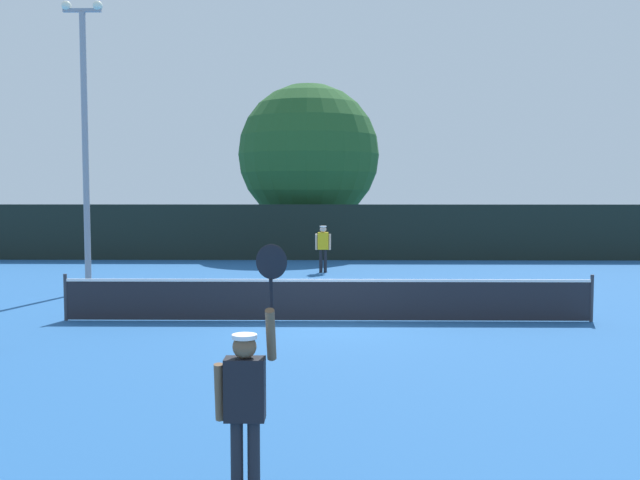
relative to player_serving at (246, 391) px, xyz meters
name	(u,v)px	position (x,y,z in m)	size (l,w,h in m)	color
ground_plane	(327,321)	(0.74, 9.32, -1.07)	(120.00, 120.00, 0.00)	#235693
tennis_net	(327,299)	(0.74, 9.32, -0.56)	(12.03, 0.08, 1.07)	#232328
perimeter_fence	(328,232)	(0.74, 23.46, 0.12)	(32.63, 0.12, 2.38)	black
player_serving	(246,391)	(0.00, 0.00, 0.00)	(0.67, 0.39, 2.46)	black
player_receiving	(323,244)	(0.57, 18.81, -0.03)	(0.57, 0.25, 1.70)	yellow
tennis_ball	(328,295)	(0.75, 13.00, -1.04)	(0.07, 0.07, 0.07)	#CCE033
light_pole	(85,128)	(-6.30, 13.92, 3.69)	(1.18, 0.28, 8.39)	gray
large_tree	(309,155)	(-0.19, 26.92, 3.60)	(6.67, 6.67, 8.01)	brown
parked_car_near	(269,231)	(-2.44, 31.35, -0.29)	(2.15, 4.31, 1.69)	navy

